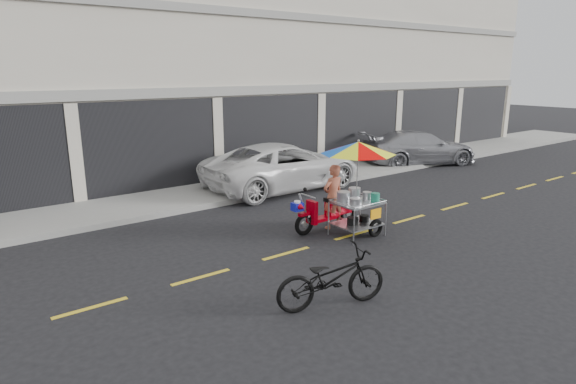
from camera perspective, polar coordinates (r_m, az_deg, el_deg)
ground at (r=11.52m, az=7.81°, el=-5.03°), size 90.00×90.00×0.00m
sidewalk at (r=15.70m, az=-6.39°, el=0.55°), size 45.00×3.00×0.15m
shophouse_block at (r=21.08m, az=-7.22°, el=15.43°), size 36.00×8.11×10.40m
centerline at (r=11.52m, az=7.81°, el=-5.01°), size 42.00×0.10×0.01m
white_pickup at (r=15.65m, az=-0.57°, el=3.11°), size 5.40×2.54×1.49m
silver_pickup at (r=20.47m, az=15.25°, el=5.10°), size 5.12×3.50×1.38m
near_bicycle at (r=7.97m, az=5.16°, el=-10.13°), size 2.01×1.20×1.00m
food_vendor_rig at (r=11.30m, az=7.14°, el=2.11°), size 2.22×1.78×2.26m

